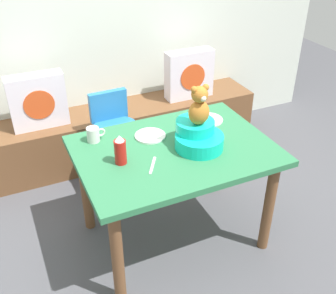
{
  "coord_description": "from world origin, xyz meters",
  "views": [
    {
      "loc": [
        -0.92,
        -1.9,
        2.08
      ],
      "look_at": [
        0.0,
        0.1,
        0.69
      ],
      "focal_mm": 43.21,
      "sensor_mm": 36.0,
      "label": 1
    }
  ],
  "objects": [
    {
      "name": "ground_plane",
      "position": [
        0.0,
        0.0,
        0.0
      ],
      "size": [
        8.0,
        8.0,
        0.0
      ],
      "primitive_type": "plane",
      "color": "#4C4C51"
    },
    {
      "name": "infant_seat_teal",
      "position": [
        0.14,
        -0.04,
        0.81
      ],
      "size": [
        0.3,
        0.33,
        0.16
      ],
      "color": "#11C6AE",
      "rests_on": "dining_table"
    },
    {
      "name": "dinner_plate_near",
      "position": [
        -0.08,
        0.19,
        0.75
      ],
      "size": [
        0.2,
        0.2,
        0.01
      ],
      "primitive_type": "cylinder",
      "color": "white",
      "rests_on": "dining_table"
    },
    {
      "name": "window_bench",
      "position": [
        0.0,
        1.19,
        0.23
      ],
      "size": [
        2.6,
        0.44,
        0.46
      ],
      "primitive_type": "cube",
      "color": "brown",
      "rests_on": "ground_plane"
    },
    {
      "name": "back_wall",
      "position": [
        0.0,
        1.46,
        1.3
      ],
      "size": [
        4.4,
        0.1,
        2.6
      ],
      "primitive_type": "cube",
      "color": "silver",
      "rests_on": "ground_plane"
    },
    {
      "name": "table_fork",
      "position": [
        -0.2,
        -0.12,
        0.74
      ],
      "size": [
        0.1,
        0.15,
        0.01
      ],
      "primitive_type": "cube",
      "rotation": [
        0.0,
        0.0,
        2.59
      ],
      "color": "silver",
      "rests_on": "dining_table"
    },
    {
      "name": "coffee_mug",
      "position": [
        -0.43,
        0.29,
        0.79
      ],
      "size": [
        0.12,
        0.08,
        0.09
      ],
      "color": "silver",
      "rests_on": "dining_table"
    },
    {
      "name": "pillow_floral_left",
      "position": [
        -0.65,
        1.16,
        0.68
      ],
      "size": [
        0.44,
        0.15,
        0.44
      ],
      "color": "silver",
      "rests_on": "window_bench"
    },
    {
      "name": "highchair",
      "position": [
        -0.15,
        0.75,
        0.52
      ],
      "size": [
        0.34,
        0.45,
        0.79
      ],
      "color": "#2672B2",
      "rests_on": "ground_plane"
    },
    {
      "name": "pillow_floral_right",
      "position": [
        0.7,
        1.16,
        0.68
      ],
      "size": [
        0.44,
        0.15,
        0.44
      ],
      "color": "silver",
      "rests_on": "window_bench"
    },
    {
      "name": "dining_table",
      "position": [
        0.0,
        0.0,
        0.63
      ],
      "size": [
        1.21,
        0.87,
        0.74
      ],
      "color": "#2D7247",
      "rests_on": "ground_plane"
    },
    {
      "name": "teddy_bear",
      "position": [
        0.14,
        -0.04,
        1.02
      ],
      "size": [
        0.13,
        0.12,
        0.25
      ],
      "color": "#B76F27",
      "rests_on": "infant_seat_teal"
    },
    {
      "name": "ketchup_bottle",
      "position": [
        -0.35,
        -0.02,
        0.83
      ],
      "size": [
        0.07,
        0.07,
        0.18
      ],
      "color": "red",
      "rests_on": "dining_table"
    },
    {
      "name": "dinner_plate_far",
      "position": [
        0.37,
        0.23,
        0.75
      ],
      "size": [
        0.2,
        0.2,
        0.01
      ],
      "primitive_type": "cylinder",
      "color": "white",
      "rests_on": "dining_table"
    }
  ]
}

